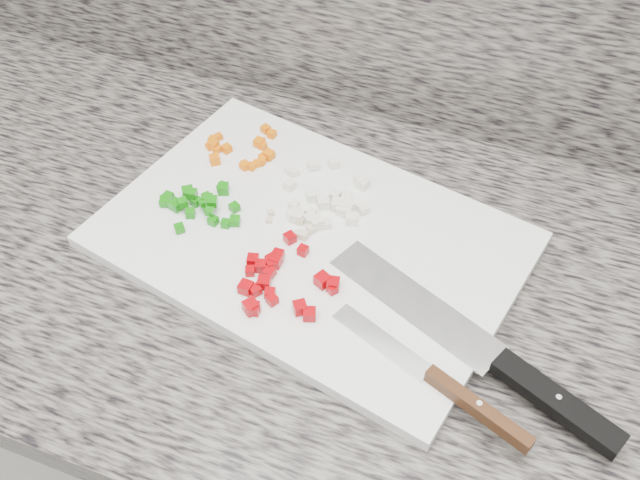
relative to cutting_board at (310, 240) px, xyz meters
The scene contains 10 objects.
cabinet 0.49m from the cutting_board, 13.62° to the right, with size 3.92×0.62×0.86m, color silver.
countertop 0.11m from the cutting_board, 13.62° to the right, with size 3.96×0.64×0.04m, color slate.
cutting_board is the anchor object (origin of this frame).
carrot_pile 0.18m from the cutting_board, 142.58° to the left, with size 0.10×0.10×0.01m.
onion_pile 0.06m from the cutting_board, 88.09° to the left, with size 0.13×0.13×0.01m.
green_pepper_pile 0.15m from the cutting_board, behind, with size 0.11×0.10×0.02m.
red_pepper_pile 0.08m from the cutting_board, 93.93° to the right, with size 0.12×0.13×0.01m.
garlic_pile 0.03m from the cutting_board, 151.23° to the left, with size 0.07×0.06×0.01m.
chef_knife 0.28m from the cutting_board, 22.21° to the right, with size 0.34×0.18×0.02m.
paring_knife 0.26m from the cutting_board, 35.63° to the right, with size 0.23×0.11×0.02m.
Camera 1 is at (0.11, 0.93, 1.56)m, focal length 40.00 mm.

